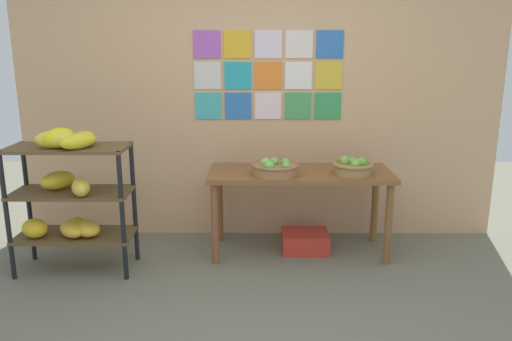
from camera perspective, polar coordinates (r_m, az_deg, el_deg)
The scene contains 6 objects.
back_wall_with_art at distance 4.53m, azimuth 0.41°, elevation 10.02°, with size 4.32×0.07×2.83m.
banana_shelf_unit at distance 4.08m, azimuth -20.39°, elevation -2.07°, with size 0.90×0.47×1.15m.
display_table at distance 4.22m, azimuth 5.01°, elevation -1.31°, with size 1.51×0.61×0.72m.
fruit_basket_back_right at distance 4.04m, azimuth 2.15°, elevation 0.32°, with size 0.39×0.39×0.14m.
fruit_basket_back_left at distance 4.12m, azimuth 10.91°, elevation 0.44°, with size 0.33×0.33×0.15m.
produce_crate_under_table at distance 4.43m, azimuth 5.58°, elevation -7.98°, with size 0.39×0.33×0.16m, color red.
Camera 1 is at (-0.01, -2.60, 1.74)m, focal length 35.25 mm.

